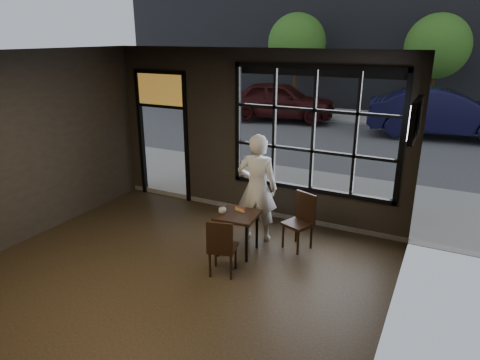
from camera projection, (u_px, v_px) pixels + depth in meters
The scene contains 17 objects.
floor at pixel (139, 305), 5.72m from camera, with size 6.00×7.00×0.02m, color black.
ceiling at pixel (117, 55), 4.68m from camera, with size 6.00×7.00×0.02m, color black.
wall_right at pixel (384, 244), 3.91m from camera, with size 0.04×7.00×3.20m, color black.
window_frame at pixel (313, 131), 7.57m from camera, with size 3.06×0.12×2.28m, color black.
stained_transom at pixel (161, 89), 8.81m from camera, with size 1.20×0.06×0.70m, color orange.
street_asphalt at pixel (396, 94), 25.97m from camera, with size 60.00×41.00×0.04m, color #545456.
cafe_table at pixel (238, 233), 6.98m from camera, with size 0.64×0.64×0.69m, color black.
chair_near at pixel (223, 246), 6.33m from camera, with size 0.39×0.39×0.90m, color black.
chair_window at pixel (298, 222), 7.08m from camera, with size 0.41×0.41×0.95m, color black.
man at pixel (257, 188), 7.27m from camera, with size 0.69×0.45×1.88m, color white.
hotdog at pixel (241, 209), 6.98m from camera, with size 0.20×0.08×0.06m, color tan, non-canonical shape.
cup at pixel (222, 211), 6.87m from camera, with size 0.12×0.12×0.10m, color silver.
tv at pixel (416, 119), 5.88m from camera, with size 0.11×0.96×0.56m, color black.
navy_car at pixel (442, 112), 14.57m from camera, with size 1.69×4.86×1.60m, color black.
maroon_car at pixel (280, 100), 17.53m from camera, with size 1.81×4.49×1.53m, color black.
tree_left at pixel (297, 43), 18.85m from camera, with size 2.54×2.54×4.34m.
tree_right at pixel (437, 47), 16.61m from camera, with size 2.47×2.47×4.22m.
Camera 1 is at (3.42, -3.73, 3.42)m, focal length 32.00 mm.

